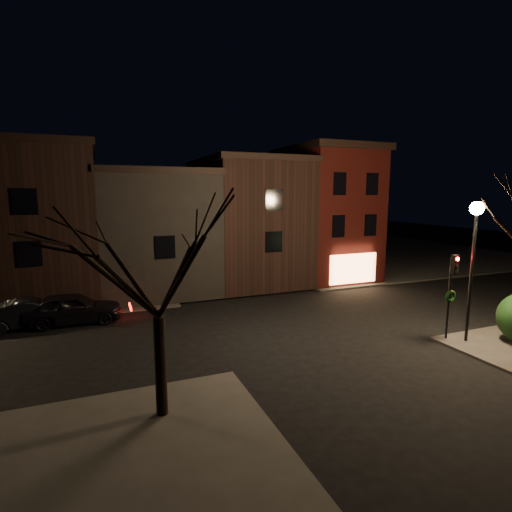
{
  "coord_description": "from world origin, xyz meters",
  "views": [
    {
      "loc": [
        -9.62,
        -18.87,
        6.96
      ],
      "look_at": [
        -0.69,
        3.25,
        3.2
      ],
      "focal_mm": 28.0,
      "sensor_mm": 36.0,
      "label": 1
    }
  ],
  "objects_px": {
    "traffic_signal": "(452,284)",
    "parked_car_a": "(73,308)",
    "parked_car_b": "(32,313)",
    "bare_tree_left": "(156,246)",
    "street_lamp_near": "(475,233)"
  },
  "relations": [
    {
      "from": "traffic_signal",
      "to": "parked_car_a",
      "type": "height_order",
      "value": "traffic_signal"
    },
    {
      "from": "traffic_signal",
      "to": "parked_car_b",
      "type": "height_order",
      "value": "traffic_signal"
    },
    {
      "from": "bare_tree_left",
      "to": "parked_car_a",
      "type": "xyz_separation_m",
      "value": [
        -3.01,
        11.07,
        -4.59
      ]
    },
    {
      "from": "parked_car_a",
      "to": "parked_car_b",
      "type": "relative_size",
      "value": 1.09
    },
    {
      "from": "street_lamp_near",
      "to": "parked_car_a",
      "type": "xyz_separation_m",
      "value": [
        -17.21,
        10.07,
        -4.33
      ]
    },
    {
      "from": "street_lamp_near",
      "to": "traffic_signal",
      "type": "distance_m",
      "value": 2.49
    },
    {
      "from": "bare_tree_left",
      "to": "parked_car_b",
      "type": "distance_m",
      "value": 13.1
    },
    {
      "from": "traffic_signal",
      "to": "parked_car_b",
      "type": "bearing_deg",
      "value": 152.46
    },
    {
      "from": "traffic_signal",
      "to": "parked_car_b",
      "type": "xyz_separation_m",
      "value": [
        -18.57,
        9.68,
        -2.06
      ]
    },
    {
      "from": "traffic_signal",
      "to": "bare_tree_left",
      "type": "xyz_separation_m",
      "value": [
        -13.6,
        -1.49,
        2.63
      ]
    },
    {
      "from": "traffic_signal",
      "to": "bare_tree_left",
      "type": "relative_size",
      "value": 0.54
    },
    {
      "from": "street_lamp_near",
      "to": "traffic_signal",
      "type": "relative_size",
      "value": 1.6
    },
    {
      "from": "traffic_signal",
      "to": "parked_car_a",
      "type": "relative_size",
      "value": 0.81
    },
    {
      "from": "street_lamp_near",
      "to": "parked_car_b",
      "type": "relative_size",
      "value": 1.42
    },
    {
      "from": "street_lamp_near",
      "to": "parked_car_a",
      "type": "relative_size",
      "value": 1.3
    }
  ]
}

